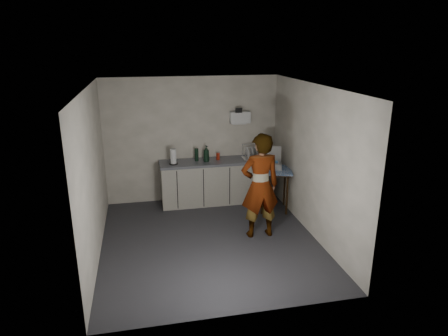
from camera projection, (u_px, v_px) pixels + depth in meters
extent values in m
plane|color=#2A292E|center=(210.00, 240.00, 6.84)|extent=(4.00, 4.00, 0.00)
cube|color=#B2AC9B|center=(192.00, 140.00, 8.30)|extent=(3.60, 0.02, 2.60)
cube|color=#B2AC9B|center=(312.00, 162.00, 6.80)|extent=(0.02, 4.00, 2.60)
cube|color=#B2AC9B|center=(93.00, 175.00, 6.09)|extent=(0.02, 4.00, 2.60)
cube|color=silver|center=(208.00, 87.00, 6.05)|extent=(3.60, 4.00, 0.01)
cube|color=black|center=(214.00, 200.00, 8.49)|extent=(2.20, 0.52, 0.08)
cube|color=#B3AF9F|center=(214.00, 182.00, 8.37)|extent=(2.20, 0.58, 0.86)
cube|color=#53565F|center=(214.00, 162.00, 8.24)|extent=(2.24, 0.62, 0.05)
cube|color=black|center=(177.00, 190.00, 7.94)|extent=(0.02, 0.01, 0.80)
cube|color=black|center=(204.00, 188.00, 8.05)|extent=(0.02, 0.01, 0.80)
cube|color=black|center=(230.00, 186.00, 8.16)|extent=(0.01, 0.01, 0.80)
cube|color=black|center=(255.00, 184.00, 8.26)|extent=(0.02, 0.01, 0.80)
cube|color=white|center=(240.00, 117.00, 8.30)|extent=(0.42, 0.16, 0.24)
cube|color=white|center=(239.00, 123.00, 8.39)|extent=(0.30, 0.06, 0.04)
cube|color=black|center=(239.00, 110.00, 8.16)|extent=(0.14, 0.02, 0.10)
cylinder|color=#36230C|center=(262.00, 195.00, 7.78)|extent=(0.04, 0.04, 0.78)
cylinder|color=#36230C|center=(287.00, 196.00, 7.76)|extent=(0.04, 0.04, 0.78)
cylinder|color=#36230C|center=(261.00, 187.00, 8.24)|extent=(0.04, 0.04, 0.78)
cylinder|color=#36230C|center=(285.00, 187.00, 8.22)|extent=(0.04, 0.04, 0.78)
cube|color=#36230C|center=(274.00, 172.00, 7.87)|extent=(0.71, 0.71, 0.04)
cube|color=#1C53AA|center=(274.00, 170.00, 7.86)|extent=(0.80, 0.80, 0.03)
imported|color=#B2A593|center=(260.00, 186.00, 6.76)|extent=(0.68, 0.46, 1.84)
imported|color=black|center=(206.00, 154.00, 8.12)|extent=(0.17, 0.17, 0.34)
cylinder|color=red|center=(218.00, 156.00, 8.28)|extent=(0.07, 0.07, 0.14)
cylinder|color=black|center=(197.00, 155.00, 8.17)|extent=(0.08, 0.08, 0.26)
cylinder|color=black|center=(174.00, 164.00, 7.99)|extent=(0.18, 0.18, 0.02)
cylinder|color=white|center=(173.00, 156.00, 7.94)|extent=(0.12, 0.12, 0.30)
cube|color=silver|center=(253.00, 158.00, 8.35)|extent=(0.42, 0.32, 0.02)
cylinder|color=silver|center=(246.00, 154.00, 8.14)|extent=(0.01, 0.01, 0.28)
cylinder|color=silver|center=(264.00, 153.00, 8.21)|extent=(0.01, 0.01, 0.28)
cylinder|color=silver|center=(242.00, 150.00, 8.40)|extent=(0.01, 0.01, 0.28)
cylinder|color=silver|center=(260.00, 149.00, 8.47)|extent=(0.01, 0.01, 0.28)
cylinder|color=white|center=(248.00, 153.00, 8.29)|extent=(0.05, 0.23, 0.23)
cylinder|color=white|center=(252.00, 152.00, 8.31)|extent=(0.05, 0.23, 0.23)
cylinder|color=white|center=(256.00, 152.00, 8.32)|extent=(0.05, 0.23, 0.23)
cube|color=white|center=(274.00, 168.00, 7.93)|extent=(0.36, 0.36, 0.01)
cube|color=white|center=(274.00, 167.00, 7.78)|extent=(0.28, 0.09, 0.11)
cube|color=white|center=(273.00, 163.00, 8.05)|extent=(0.28, 0.09, 0.11)
cube|color=white|center=(267.00, 165.00, 7.92)|extent=(0.09, 0.28, 0.11)
cube|color=white|center=(281.00, 165.00, 7.90)|extent=(0.09, 0.28, 0.11)
cube|color=white|center=(274.00, 153.00, 7.99)|extent=(0.29, 0.09, 0.29)
cylinder|color=white|center=(274.00, 165.00, 7.91)|extent=(0.20, 0.20, 0.11)
sphere|color=#E65589|center=(272.00, 162.00, 7.86)|extent=(0.07, 0.07, 0.07)
sphere|color=#5DA8FF|center=(277.00, 162.00, 7.85)|extent=(0.07, 0.07, 0.07)
sphere|color=#54CD62|center=(274.00, 161.00, 7.94)|extent=(0.07, 0.07, 0.07)
sphere|color=#E65589|center=(272.00, 161.00, 7.93)|extent=(0.07, 0.07, 0.07)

